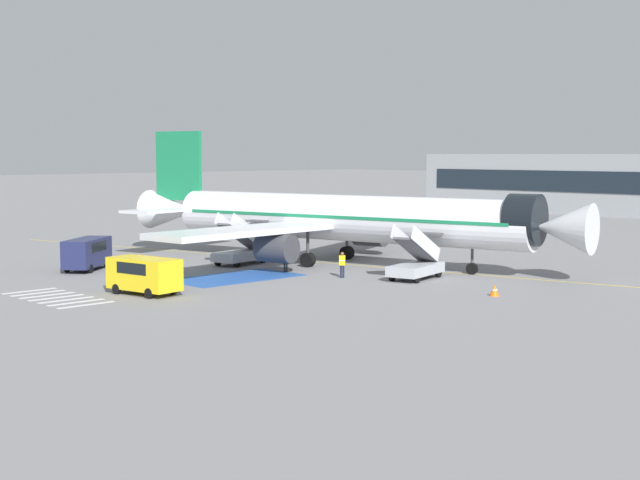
# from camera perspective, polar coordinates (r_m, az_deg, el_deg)

# --- Properties ---
(ground_plane) EXTENTS (600.00, 600.00, 0.00)m
(ground_plane) POSITION_cam_1_polar(r_m,az_deg,el_deg) (69.54, 3.10, -1.61)
(ground_plane) COLOR slate
(apron_leadline_yellow) EXTENTS (72.62, 17.54, 0.01)m
(apron_leadline_yellow) POSITION_cam_1_polar(r_m,az_deg,el_deg) (69.92, 1.60, -1.57)
(apron_leadline_yellow) COLOR gold
(apron_leadline_yellow) RESTS_ON ground_plane
(apron_stand_patch_blue) EXTENTS (5.09, 9.25, 0.01)m
(apron_stand_patch_blue) POSITION_cam_1_polar(r_m,az_deg,el_deg) (62.73, -5.43, -2.41)
(apron_stand_patch_blue) COLOR #2856A8
(apron_stand_patch_blue) RESTS_ON ground_plane
(apron_walkway_bar_0) EXTENTS (0.44, 3.60, 0.01)m
(apron_walkway_bar_0) POSITION_cam_1_polar(r_m,az_deg,el_deg) (59.35, -18.10, -3.12)
(apron_walkway_bar_0) COLOR silver
(apron_walkway_bar_0) RESTS_ON ground_plane
(apron_walkway_bar_1) EXTENTS (0.44, 3.60, 0.01)m
(apron_walkway_bar_1) POSITION_cam_1_polar(r_m,az_deg,el_deg) (58.28, -17.59, -3.26)
(apron_walkway_bar_1) COLOR silver
(apron_walkway_bar_1) RESTS_ON ground_plane
(apron_walkway_bar_2) EXTENTS (0.44, 3.60, 0.01)m
(apron_walkway_bar_2) POSITION_cam_1_polar(r_m,az_deg,el_deg) (57.21, -17.06, -3.40)
(apron_walkway_bar_2) COLOR silver
(apron_walkway_bar_2) RESTS_ON ground_plane
(apron_walkway_bar_3) EXTENTS (0.44, 3.60, 0.01)m
(apron_walkway_bar_3) POSITION_cam_1_polar(r_m,az_deg,el_deg) (56.15, -16.51, -3.55)
(apron_walkway_bar_3) COLOR silver
(apron_walkway_bar_3) RESTS_ON ground_plane
(apron_walkway_bar_4) EXTENTS (0.44, 3.60, 0.01)m
(apron_walkway_bar_4) POSITION_cam_1_polar(r_m,az_deg,el_deg) (55.10, -15.94, -3.71)
(apron_walkway_bar_4) COLOR silver
(apron_walkway_bar_4) RESTS_ON ground_plane
(apron_walkway_bar_5) EXTENTS (0.44, 3.60, 0.01)m
(apron_walkway_bar_5) POSITION_cam_1_polar(r_m,az_deg,el_deg) (54.05, -15.34, -3.87)
(apron_walkway_bar_5) COLOR silver
(apron_walkway_bar_5) RESTS_ON ground_plane
(apron_walkway_bar_6) EXTENTS (0.44, 3.60, 0.01)m
(apron_walkway_bar_6) POSITION_cam_1_polar(r_m,az_deg,el_deg) (53.01, -14.73, -4.04)
(apron_walkway_bar_6) COLOR silver
(apron_walkway_bar_6) RESTS_ON ground_plane
(airliner) EXTENTS (39.67, 32.64, 10.61)m
(airliner) POSITION_cam_1_polar(r_m,az_deg,el_deg) (69.92, 1.13, 1.41)
(airliner) COLOR silver
(airliner) RESTS_ON ground_plane
(boarding_stairs_forward) EXTENTS (3.26, 5.53, 3.91)m
(boarding_stairs_forward) POSITION_cam_1_polar(r_m,az_deg,el_deg) (61.97, 6.17, -1.61)
(boarding_stairs_forward) COLOR #ADB2BA
(boarding_stairs_forward) RESTS_ON ground_plane
(boarding_stairs_aft) EXTENTS (3.26, 5.53, 4.18)m
(boarding_stairs_aft) POSITION_cam_1_polar(r_m,az_deg,el_deg) (70.15, -5.06, -0.73)
(boarding_stairs_aft) COLOR #ADB2BA
(boarding_stairs_aft) RESTS_ON ground_plane
(fuel_tanker) EXTENTS (10.84, 3.50, 3.33)m
(fuel_tanker) POSITION_cam_1_polar(r_m,az_deg,el_deg) (93.46, 9.42, 1.19)
(fuel_tanker) COLOR #38383D
(fuel_tanker) RESTS_ON ground_plane
(service_van_0) EXTENTS (4.63, 5.16, 2.36)m
(service_van_0) POSITION_cam_1_polar(r_m,az_deg,el_deg) (68.51, -14.69, -0.72)
(service_van_0) COLOR #1E234C
(service_van_0) RESTS_ON ground_plane
(service_van_1) EXTENTS (4.99, 2.89, 2.26)m
(service_van_1) POSITION_cam_1_polar(r_m,az_deg,el_deg) (55.96, -11.19, -2.07)
(service_van_1) COLOR yellow
(service_van_1) RESTS_ON ground_plane
(ground_crew_0) EXTENTS (0.47, 0.47, 1.63)m
(ground_crew_0) POSITION_cam_1_polar(r_m,az_deg,el_deg) (65.44, -2.21, -1.24)
(ground_crew_0) COLOR #2D2D33
(ground_crew_0) RESTS_ON ground_plane
(ground_crew_1) EXTENTS (0.48, 0.44, 1.82)m
(ground_crew_1) POSITION_cam_1_polar(r_m,az_deg,el_deg) (62.27, 1.43, -1.47)
(ground_crew_1) COLOR #191E38
(ground_crew_1) RESTS_ON ground_plane
(traffic_cone_0) EXTENTS (0.54, 0.54, 0.60)m
(traffic_cone_0) POSITION_cam_1_polar(r_m,az_deg,el_deg) (74.02, -11.48, -1.05)
(traffic_cone_0) COLOR orange
(traffic_cone_0) RESTS_ON ground_plane
(traffic_cone_1) EXTENTS (0.61, 0.61, 0.68)m
(traffic_cone_1) POSITION_cam_1_polar(r_m,az_deg,el_deg) (55.48, 11.10, -3.18)
(traffic_cone_1) COLOR orange
(traffic_cone_1) RESTS_ON ground_plane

